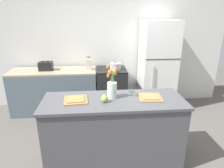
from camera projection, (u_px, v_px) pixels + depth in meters
The scene contains 13 objects.
ground_plane at pixel (114, 159), 2.82m from camera, with size 10.00×10.00×0.00m, color #59544F.
back_wall at pixel (105, 43), 4.24m from camera, with size 5.20×0.08×2.70m.
kitchen_island at pixel (114, 131), 2.67m from camera, with size 1.80×0.66×0.92m.
back_counter at pixel (55, 91), 4.09m from camera, with size 1.68×0.60×0.88m.
stove_range at pixel (111, 89), 4.18m from camera, with size 0.60×0.61×0.88m.
refrigerator at pixel (157, 66), 4.10m from camera, with size 0.68×0.67×1.83m.
flower_vase at pixel (112, 87), 2.53m from camera, with size 0.13×0.19×0.41m.
pear_figurine at pixel (105, 98), 2.42m from camera, with size 0.08×0.08×0.14m.
plate_setting_left at pixel (76, 100), 2.49m from camera, with size 0.31×0.31×0.02m.
plate_setting_right at pixel (150, 97), 2.56m from camera, with size 0.31×0.31×0.02m.
toaster at pixel (46, 66), 3.91m from camera, with size 0.28×0.18×0.17m.
cooking_pot at pixel (115, 66), 3.97m from camera, with size 0.22×0.22×0.16m.
knife_block at pixel (89, 64), 3.95m from camera, with size 0.10×0.14×0.27m.
Camera 1 is at (-0.22, -2.29, 1.95)m, focal length 32.00 mm.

